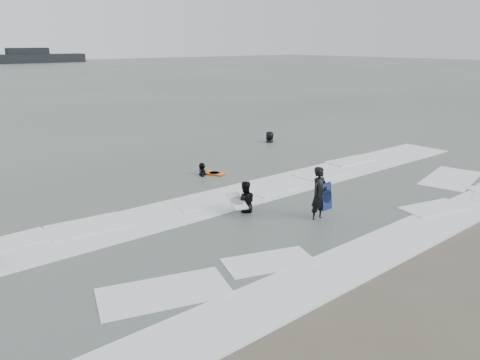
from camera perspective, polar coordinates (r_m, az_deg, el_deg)
ground at (r=14.50m, az=12.70°, el=-8.55°), size 320.00×320.00×0.00m
surfer_centre at (r=16.78m, az=9.49°, el=-4.85°), size 0.74×0.52×1.96m
surfer_wading at (r=17.26m, az=0.56°, el=-3.99°), size 1.07×0.99×1.76m
surfer_right_near at (r=21.99m, az=-4.63°, el=0.49°), size 0.97×1.11×1.80m
surfer_right_far at (r=29.24m, az=3.63°, el=4.53°), size 1.03×1.10×1.88m
surf_foam at (r=16.80m, az=2.80°, el=-4.45°), size 30.03×9.06×0.09m
bodyboards at (r=18.40m, az=1.69°, el=-1.04°), size 3.28×7.69×1.25m
vessel_horizon at (r=155.03m, az=-24.40°, el=13.43°), size 32.17×5.74×4.37m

